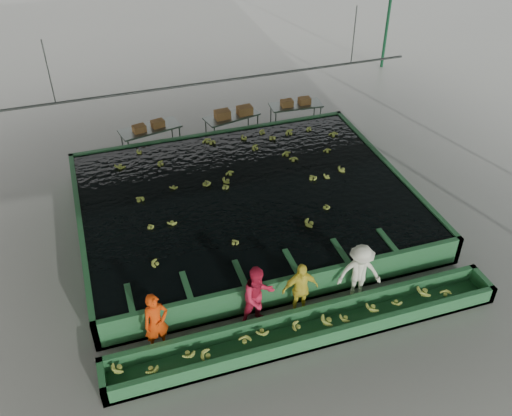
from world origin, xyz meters
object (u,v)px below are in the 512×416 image
object	(u,v)px
worker_c	(300,289)
box_stack_right	(296,105)
sorting_trough	(309,328)
packing_table_right	(295,115)
box_stack_left	(149,129)
worker_b	(258,297)
packing_table_mid	(232,127)
flotation_tank	(246,204)
packing_table_left	(151,140)
box_stack_mid	(234,116)
worker_d	(360,273)
worker_a	(156,323)

from	to	relation	value
worker_c	box_stack_right	world-z (taller)	worker_c
sorting_trough	packing_table_right	size ratio (longest dim) A/B	4.98
packing_table_right	box_stack_left	xyz separation A→B (m)	(-5.76, -0.32, 0.53)
box_stack_left	sorting_trough	bearing A→B (deg)	-77.64
packing_table_right	worker_b	bearing A→B (deg)	-116.50
packing_table_mid	packing_table_right	world-z (taller)	packing_table_mid
flotation_tank	packing_table_left	bearing A→B (deg)	113.66
worker_c	box_stack_mid	size ratio (longest dim) A/B	1.12
box_stack_mid	packing_table_left	bearing A→B (deg)	-179.89
worker_d	packing_table_left	xyz separation A→B (m)	(-3.79, 9.10, -0.37)
worker_a	box_stack_mid	world-z (taller)	worker_a
box_stack_left	box_stack_mid	distance (m)	3.19
sorting_trough	packing_table_mid	bearing A→B (deg)	84.40
worker_a	flotation_tank	bearing A→B (deg)	38.21
flotation_tank	box_stack_mid	distance (m)	4.94
worker_c	packing_table_mid	size ratio (longest dim) A/B	0.78
box_stack_left	packing_table_right	bearing A→B (deg)	3.21
worker_c	box_stack_right	bearing A→B (deg)	71.17
worker_a	worker_d	size ratio (longest dim) A/B	0.96
worker_a	packing_table_right	size ratio (longest dim) A/B	0.83
flotation_tank	worker_b	xyz separation A→B (m)	(-1.03, -4.30, 0.44)
worker_b	packing_table_right	world-z (taller)	worker_b
sorting_trough	box_stack_left	size ratio (longest dim) A/B	8.66
packing_table_mid	box_stack_left	distance (m)	3.17
worker_a	packing_table_left	distance (m)	9.21
packing_table_mid	box_stack_left	size ratio (longest dim) A/B	1.78
box_stack_left	worker_c	bearing A→B (deg)	-76.19
worker_c	worker_d	distance (m)	1.63
packing_table_mid	box_stack_mid	xyz separation A→B (m)	(0.06, -0.07, 0.47)
flotation_tank	packing_table_mid	xyz separation A→B (m)	(0.98, 4.88, 0.02)
worker_a	box_stack_right	world-z (taller)	worker_a
packing_table_mid	flotation_tank	bearing A→B (deg)	-101.34
flotation_tank	box_stack_right	distance (m)	6.15
worker_a	packing_table_mid	distance (m)	10.23
worker_a	worker_b	xyz separation A→B (m)	(2.49, 0.00, 0.06)
box_stack_mid	sorting_trough	bearing A→B (deg)	-95.98
packing_table_right	box_stack_right	distance (m)	0.46
worker_c	packing_table_right	size ratio (longest dim) A/B	0.80
worker_a	worker_c	size ratio (longest dim) A/B	1.04
worker_a	worker_c	world-z (taller)	worker_a
packing_table_mid	box_stack_right	bearing A→B (deg)	2.30
sorting_trough	worker_d	bearing A→B (deg)	25.31
worker_c	box_stack_left	bearing A→B (deg)	105.74
packing_table_left	box_stack_left	xyz separation A→B (m)	(-0.05, -0.10, 0.49)
sorting_trough	worker_c	xyz separation A→B (m)	(0.07, 0.80, 0.55)
worker_b	packing_table_left	size ratio (longest dim) A/B	0.83
worker_c	box_stack_left	size ratio (longest dim) A/B	1.39
worker_d	box_stack_left	world-z (taller)	worker_d
box_stack_mid	box_stack_right	bearing A→B (deg)	3.98
sorting_trough	worker_a	xyz separation A→B (m)	(-3.53, 0.80, 0.58)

